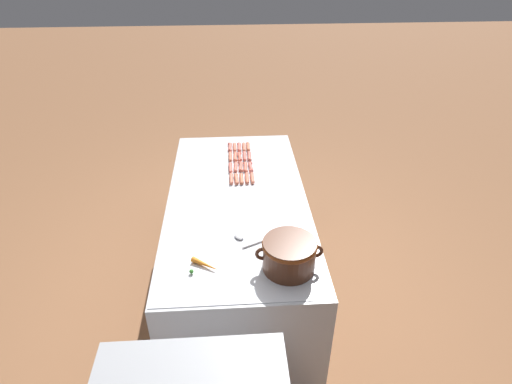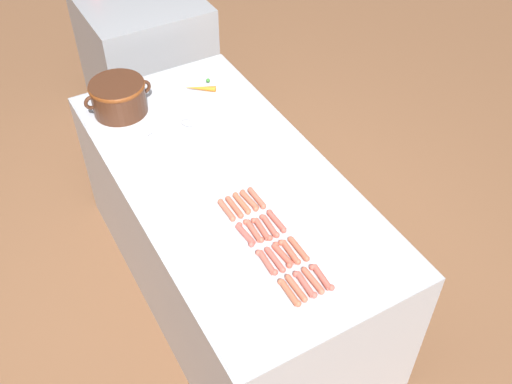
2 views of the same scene
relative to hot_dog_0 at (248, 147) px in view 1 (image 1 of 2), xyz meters
name	(u,v)px [view 1 (image 1 of 2)]	position (x,y,z in m)	size (l,w,h in m)	color
ground_plane	(240,287)	(0.11, 0.73, -0.85)	(20.00, 20.00, 0.00)	brown
griddle_counter	(239,245)	(0.11, 0.73, -0.43)	(0.93, 1.92, 0.83)	#ADAFB5
hot_dog_0	(248,147)	(0.00, 0.00, 0.00)	(0.03, 0.14, 0.03)	#C46547
hot_dog_1	(249,156)	(0.00, 0.17, 0.00)	(0.03, 0.14, 0.03)	#BF5E4F
hot_dog_2	(251,167)	(0.00, 0.34, 0.00)	(0.03, 0.14, 0.03)	#CB5B4F
hot_dog_3	(252,178)	(0.00, 0.50, 0.00)	(0.03, 0.14, 0.03)	#C4674E
hot_dog_4	(244,147)	(0.03, 0.00, 0.00)	(0.03, 0.14, 0.03)	#C8664B
hot_dog_5	(245,156)	(0.04, 0.16, 0.00)	(0.03, 0.14, 0.03)	#C45E51
hot_dog_6	(245,167)	(0.04, 0.34, 0.00)	(0.03, 0.14, 0.03)	#C9614D
hot_dog_7	(247,178)	(0.03, 0.50, 0.00)	(0.03, 0.14, 0.03)	#C76248
hot_dog_8	(239,147)	(0.07, 0.00, 0.00)	(0.03, 0.14, 0.03)	#C85E51
hot_dog_9	(240,157)	(0.07, 0.17, 0.00)	(0.03, 0.14, 0.03)	#CD5B47
hot_dog_10	(241,167)	(0.07, 0.33, 0.00)	(0.03, 0.14, 0.03)	#C05C4A
hot_dog_11	(241,179)	(0.07, 0.51, 0.00)	(0.03, 0.14, 0.03)	#C66748
hot_dog_12	(234,147)	(0.11, 0.00, 0.00)	(0.03, 0.14, 0.03)	#C7644B
hot_dog_13	(235,157)	(0.11, 0.17, 0.00)	(0.03, 0.14, 0.03)	#C76149
hot_dog_14	(236,167)	(0.11, 0.33, 0.00)	(0.03, 0.14, 0.03)	#C8604F
hot_dog_15	(236,179)	(0.11, 0.51, 0.00)	(0.03, 0.14, 0.03)	#C7654A
hot_dog_16	(230,147)	(0.15, 0.00, 0.00)	(0.03, 0.14, 0.03)	#C55D4E
hot_dog_17	(230,157)	(0.15, 0.17, 0.00)	(0.03, 0.14, 0.03)	#C16147
hot_dog_18	(230,168)	(0.15, 0.34, 0.00)	(0.03, 0.14, 0.03)	#C65B4D
hot_dog_19	(231,179)	(0.15, 0.50, 0.00)	(0.03, 0.14, 0.03)	#C6654E
bean_pot	(289,253)	(-0.14, 1.43, 0.09)	(0.36, 0.29, 0.17)	#472616
serving_spoon	(246,238)	(0.07, 1.17, 0.00)	(0.26, 0.15, 0.02)	#B7B7BC
carrot	(204,265)	(0.30, 1.40, 0.00)	(0.16, 0.12, 0.03)	orange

